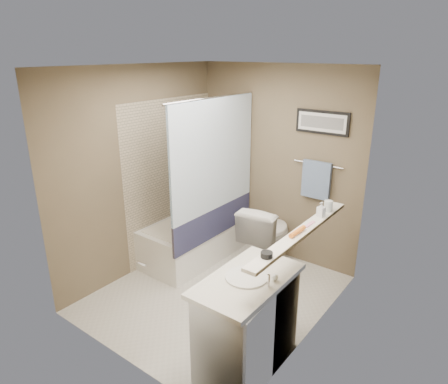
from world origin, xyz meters
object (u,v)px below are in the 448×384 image
Objects in this scene: glass_jar at (328,206)px; soap_bottle at (321,209)px; bathtub at (197,237)px; candle_bowl_near at (267,255)px; vanity at (247,325)px; hair_brush_front at (297,232)px; toilet at (266,235)px.

glass_jar is 0.16m from soap_bottle.
candle_bowl_near reaches higher than bathtub.
vanity is at bearing 164.17° from candle_bowl_near.
vanity is at bearing -113.28° from hair_brush_front.
bathtub is at bearing 174.43° from glass_jar.
candle_bowl_near is at bearing -90.00° from soap_bottle.
vanity reaches higher than bathtub.
soap_bottle reaches higher than candle_bowl_near.
bathtub is 2.02m from vanity.
bathtub is 1.80× the size of toilet.
bathtub is 1.67× the size of vanity.
hair_brush_front reaches higher than toilet.
vanity is at bearing -36.62° from bathtub.
vanity is at bearing -100.00° from glass_jar.
soap_bottle reaches higher than vanity.
hair_brush_front reaches higher than candle_bowl_near.
toilet is 1.27m from glass_jar.
glass_jar is 0.73× the size of soap_bottle.
hair_brush_front is 0.46m from soap_bottle.
glass_jar reaches higher than toilet.
candle_bowl_near is 0.48m from hair_brush_front.
hair_brush_front is at bearing -90.00° from soap_bottle.
bathtub is at bearing 144.44° from candle_bowl_near.
candle_bowl_near reaches higher than toilet.
toilet is (0.87, 0.29, 0.17)m from bathtub.
bathtub is 6.82× the size of hair_brush_front.
candle_bowl_near is at bearing -90.00° from glass_jar.
soap_bottle is at bearing 90.00° from candle_bowl_near.
toilet reaches higher than vanity.
vanity is at bearing -101.75° from soap_bottle.
glass_jar is (0.19, 1.05, 0.77)m from vanity.
bathtub is 0.93m from toilet.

